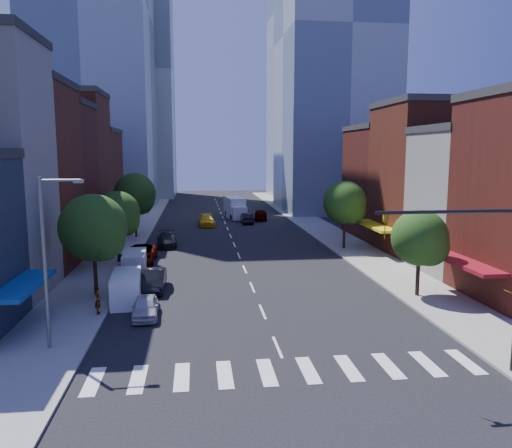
{
  "coord_description": "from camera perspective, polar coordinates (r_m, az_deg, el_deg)",
  "views": [
    {
      "loc": [
        -4.21,
        -25.18,
        10.37
      ],
      "look_at": [
        0.25,
        11.64,
        5.0
      ],
      "focal_mm": 35.0,
      "sensor_mm": 36.0,
      "label": 1
    }
  ],
  "objects": [
    {
      "name": "bldg_left_5",
      "position": [
        74.2,
        -20.04,
        4.75
      ],
      "size": [
        12.0,
        10.0,
        13.0
      ],
      "primitive_type": "cube",
      "color": "#4E1913",
      "rests_on": "ground"
    },
    {
      "name": "tower_ne",
      "position": [
        92.58,
        8.99,
        20.38
      ],
      "size": [
        18.0,
        20.0,
        60.0
      ],
      "primitive_type": "cube",
      "color": "#9EA5AD",
      "rests_on": "ground"
    },
    {
      "name": "parked_car_front",
      "position": [
        32.69,
        -12.53,
        -9.22
      ],
      "size": [
        1.75,
        4.0,
        1.34
      ],
      "primitive_type": "imported",
      "rotation": [
        0.0,
        0.0,
        0.04
      ],
      "color": "#B7B7BC",
      "rests_on": "ground"
    },
    {
      "name": "bldg_left_3",
      "position": [
        56.79,
        -24.17,
        4.62
      ],
      "size": [
        12.0,
        8.0,
        15.0
      ],
      "primitive_type": "cube",
      "color": "#4E1913",
      "rests_on": "ground"
    },
    {
      "name": "sidewalk_right",
      "position": [
        68.07,
        7.39,
        -0.53
      ],
      "size": [
        5.0,
        120.0,
        0.15
      ],
      "primitive_type": "cube",
      "color": "gray",
      "rests_on": "ground"
    },
    {
      "name": "box_truck",
      "position": [
        79.2,
        -2.4,
        1.82
      ],
      "size": [
        3.21,
        8.22,
        3.22
      ],
      "rotation": [
        0.0,
        0.0,
        0.11
      ],
      "color": "silver",
      "rests_on": "ground"
    },
    {
      "name": "bldg_left_2",
      "position": [
        48.72,
        -27.15,
        4.55
      ],
      "size": [
        12.0,
        9.0,
        16.0
      ],
      "primitive_type": "cube",
      "color": "#592015",
      "rests_on": "ground"
    },
    {
      "name": "parked_car_rear",
      "position": [
        56.08,
        -10.17,
        -1.76
      ],
      "size": [
        2.52,
        5.37,
        1.52
      ],
      "primitive_type": "imported",
      "rotation": [
        0.0,
        0.0,
        0.08
      ],
      "color": "black",
      "rests_on": "ground"
    },
    {
      "name": "bldg_right_1",
      "position": [
        47.63,
        25.11,
        2.2
      ],
      "size": [
        12.0,
        8.0,
        12.0
      ],
      "primitive_type": "cube",
      "color": "beige",
      "rests_on": "ground"
    },
    {
      "name": "tree_left_mid",
      "position": [
        47.99,
        -15.41,
        0.95
      ],
      "size": [
        4.2,
        4.2,
        6.65
      ],
      "color": "black",
      "rests_on": "sidewalk_left"
    },
    {
      "name": "pedestrian_far",
      "position": [
        43.38,
        -15.12,
        -4.49
      ],
      "size": [
        0.97,
        1.06,
        1.75
      ],
      "primitive_type": "imported",
      "rotation": [
        0.0,
        0.0,
        -2.04
      ],
      "color": "#999999",
      "rests_on": "sidewalk_left"
    },
    {
      "name": "traffic_signal",
      "position": [
        25.81,
        26.81,
        -6.59
      ],
      "size": [
        7.24,
        2.24,
        8.0
      ],
      "color": "black",
      "rests_on": "sidewalk_right"
    },
    {
      "name": "taxi",
      "position": [
        70.97,
        -5.64,
        0.42
      ],
      "size": [
        2.36,
        5.38,
        1.54
      ],
      "primitive_type": "imported",
      "rotation": [
        0.0,
        0.0,
        0.04
      ],
      "color": "yellow",
      "rests_on": "ground"
    },
    {
      "name": "tree_right_far",
      "position": [
        53.79,
        10.29,
        2.23
      ],
      "size": [
        4.6,
        4.6,
        7.2
      ],
      "color": "black",
      "rests_on": "sidewalk_right"
    },
    {
      "name": "tree_right_near",
      "position": [
        37.22,
        18.44,
        -1.75
      ],
      "size": [
        4.0,
        4.0,
        6.2
      ],
      "color": "black",
      "rests_on": "sidewalk_right"
    },
    {
      "name": "tower_far_w",
      "position": [
        122.24,
        -13.87,
        16.3
      ],
      "size": [
        18.0,
        18.0,
        56.0
      ],
      "primitive_type": "cube",
      "color": "#9EA5AD",
      "rests_on": "ground"
    },
    {
      "name": "streetlight",
      "position": [
        27.73,
        -22.71,
        -2.99
      ],
      "size": [
        2.25,
        0.25,
        9.0
      ],
      "color": "slate",
      "rests_on": "sidewalk_left"
    },
    {
      "name": "tower_nw",
      "position": [
        99.91,
        -18.32,
        22.11
      ],
      "size": [
        20.0,
        22.0,
        70.0
      ],
      "primitive_type": "cube",
      "color": "#8C99A8",
      "rests_on": "ground"
    },
    {
      "name": "tower_far_e",
      "position": [
        117.53,
        7.83,
        22.77
      ],
      "size": [
        22.0,
        22.0,
        80.0
      ],
      "primitive_type": "cube",
      "color": "#8C99A8",
      "rests_on": "ground"
    },
    {
      "name": "cargo_van_far",
      "position": [
        43.8,
        -13.71,
        -4.4
      ],
      "size": [
        2.06,
        4.66,
        1.95
      ],
      "rotation": [
        0.0,
        0.0,
        0.05
      ],
      "color": "silver",
      "rests_on": "ground"
    },
    {
      "name": "sidewalk_left",
      "position": [
        66.5,
        -13.98,
        -0.91
      ],
      "size": [
        5.0,
        120.0,
        0.15
      ],
      "primitive_type": "cube",
      "color": "gray",
      "rests_on": "ground"
    },
    {
      "name": "ground",
      "position": [
        27.55,
        2.47,
        -13.88
      ],
      "size": [
        220.0,
        220.0,
        0.0
      ],
      "primitive_type": "plane",
      "color": "black",
      "rests_on": "ground"
    },
    {
      "name": "tree_left_near",
      "position": [
        37.21,
        -17.89,
        -0.67
      ],
      "size": [
        4.8,
        4.8,
        7.3
      ],
      "color": "black",
      "rests_on": "sidewalk_left"
    },
    {
      "name": "crosswalk",
      "position": [
        24.84,
        3.64,
        -16.44
      ],
      "size": [
        19.0,
        3.0,
        0.01
      ],
      "primitive_type": "cube",
      "color": "silver",
      "rests_on": "ground"
    },
    {
      "name": "parked_car_third",
      "position": [
        48.48,
        -13.05,
        -3.36
      ],
      "size": [
        2.82,
        5.87,
        1.61
      ],
      "primitive_type": "imported",
      "rotation": [
        0.0,
        0.0,
        -0.02
      ],
      "color": "#999999",
      "rests_on": "ground"
    },
    {
      "name": "bldg_right_3",
      "position": [
        64.44,
        16.19,
        4.47
      ],
      "size": [
        12.0,
        10.0,
        13.0
      ],
      "primitive_type": "cube",
      "color": "#4E1913",
      "rests_on": "ground"
    },
    {
      "name": "traffic_car_far",
      "position": [
        76.69,
        0.54,
        1.08
      ],
      "size": [
        2.53,
        5.0,
        1.63
      ],
      "primitive_type": "imported",
      "rotation": [
        0.0,
        0.0,
        3.01
      ],
      "color": "#999999",
      "rests_on": "ground"
    },
    {
      "name": "parked_car_second",
      "position": [
        38.6,
        -11.65,
        -6.29
      ],
      "size": [
        1.73,
        4.87,
        1.6
      ],
      "primitive_type": "imported",
      "rotation": [
        0.0,
        0.0,
        -0.01
      ],
      "color": "black",
      "rests_on": "ground"
    },
    {
      "name": "tree_left_far",
      "position": [
        61.73,
        -13.54,
        3.21
      ],
      "size": [
        5.0,
        5.0,
        7.75
      ],
      "color": "black",
      "rests_on": "sidewalk_left"
    },
    {
      "name": "cargo_van_near",
      "position": [
        35.94,
        -14.61,
        -7.13
      ],
      "size": [
        2.29,
        4.92,
        2.04
      ],
      "rotation": [
        0.0,
        0.0,
        0.08
      ],
      "color": "white",
      "rests_on": "ground"
    },
    {
      "name": "bldg_left_4",
      "position": [
        64.91,
        -22.02,
        5.99
      ],
      "size": [
        12.0,
        9.0,
        17.0
      ],
      "primitive_type": "cube",
      "color": "#592015",
      "rests_on": "ground"
    },
    {
      "name": "pedestrian_near",
      "position": [
        33.56,
        -17.61,
        -8.36
      ],
      "size": [
        0.49,
        0.68,
        1.71
      ],
      "primitive_type": "imported",
      "rotation": [
        0.0,
        0.0,
        1.71
      ],
      "color": "#999999",
      "rests_on": "sidewalk_left"
    },
    {
      "name": "traffic_car_oncoming",
      "position": [
        73.08,
        -1.03,
        0.68
      ],
      "size": [
        1.62,
        4.62,
        1.52
      ],
      "primitive_type": "imported",
      "rotation": [
        0.0,
        0.0,
        3.14
      ],
      "color": "black",
      "rests_on": "ground"
    },
    {
      "name": "bldg_right_2",
      "position": [
        55.33,
        20.28,
        4.76
      ],
      "size": [
        12.0,
        10.0,
        15.0
      ],
      "primitive_type": "cube",
      "color": "#592015",
      "rests_on": "ground"
    }
  ]
}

